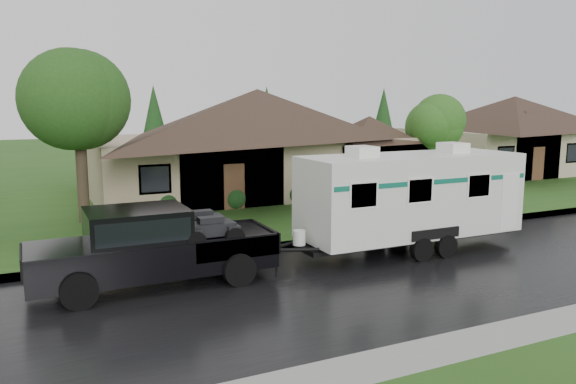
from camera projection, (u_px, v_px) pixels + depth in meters
name	position (u px, v px, depth m)	size (l,w,h in m)	color
ground	(364.00, 257.00, 18.45)	(140.00, 140.00, 0.00)	#2A5019
road	(401.00, 273.00, 16.66)	(140.00, 8.00, 0.01)	black
curb	(330.00, 240.00, 20.44)	(140.00, 0.50, 0.15)	gray
lawn	(219.00, 191.00, 31.81)	(140.00, 26.00, 0.15)	#2A5019
house_main	(264.00, 128.00, 31.19)	(19.44, 10.80, 6.90)	tan
house_neighbor	(518.00, 126.00, 40.14)	(15.12, 9.72, 6.45)	tan
tree_left_green	(78.00, 104.00, 22.30)	(4.20, 4.20, 6.96)	#382B1E
tree_right_green	(434.00, 126.00, 30.47)	(3.15, 3.15, 5.22)	#382B1E
shrub_row	(295.00, 193.00, 27.49)	(13.60, 1.00, 1.00)	#143814
pickup_truck	(150.00, 244.00, 15.40)	(6.58, 2.50, 2.19)	black
travel_trailer	(411.00, 195.00, 19.01)	(8.12, 2.85, 3.64)	silver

